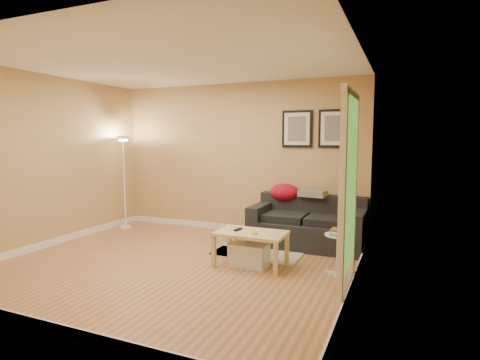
{
  "coord_description": "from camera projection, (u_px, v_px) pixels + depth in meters",
  "views": [
    {
      "loc": [
        2.74,
        -4.23,
        1.63
      ],
      "look_at": [
        0.55,
        0.85,
        1.05
      ],
      "focal_mm": 29.01,
      "sensor_mm": 36.0,
      "label": 1
    }
  ],
  "objects": [
    {
      "name": "floor",
      "position": [
        176.0,
        263.0,
        5.11
      ],
      "size": [
        4.5,
        4.5,
        0.0
      ],
      "primitive_type": "plane",
      "color": "#C57A54",
      "rests_on": "ground"
    },
    {
      "name": "ceiling",
      "position": [
        173.0,
        62.0,
        4.84
      ],
      "size": [
        4.5,
        4.5,
        0.0
      ],
      "primitive_type": "plane",
      "rotation": [
        3.14,
        0.0,
        0.0
      ],
      "color": "white",
      "rests_on": "wall_back"
    },
    {
      "name": "wall_back",
      "position": [
        237.0,
        158.0,
        6.81
      ],
      "size": [
        4.5,
        0.0,
        4.5
      ],
      "primitive_type": "plane",
      "rotation": [
        1.57,
        0.0,
        0.0
      ],
      "color": "tan",
      "rests_on": "ground"
    },
    {
      "name": "wall_front",
      "position": [
        40.0,
        180.0,
        3.15
      ],
      "size": [
        4.5,
        0.0,
        4.5
      ],
      "primitive_type": "plane",
      "rotation": [
        -1.57,
        0.0,
        0.0
      ],
      "color": "tan",
      "rests_on": "ground"
    },
    {
      "name": "wall_left",
      "position": [
        48.0,
        161.0,
        5.86
      ],
      "size": [
        0.0,
        4.0,
        4.0
      ],
      "primitive_type": "plane",
      "rotation": [
        1.57,
        0.0,
        1.57
      ],
      "color": "tan",
      "rests_on": "ground"
    },
    {
      "name": "wall_right",
      "position": [
        356.0,
        171.0,
        4.09
      ],
      "size": [
        0.0,
        4.0,
        4.0
      ],
      "primitive_type": "plane",
      "rotation": [
        1.57,
        0.0,
        -1.57
      ],
      "color": "tan",
      "rests_on": "ground"
    },
    {
      "name": "baseboard_back",
      "position": [
        237.0,
        228.0,
        6.93
      ],
      "size": [
        4.5,
        0.02,
        0.1
      ],
      "primitive_type": "cube",
      "color": "white",
      "rests_on": "ground"
    },
    {
      "name": "baseboard_front",
      "position": [
        49.0,
        326.0,
        3.29
      ],
      "size": [
        4.5,
        0.02,
        0.1
      ],
      "primitive_type": "cube",
      "color": "white",
      "rests_on": "ground"
    },
    {
      "name": "baseboard_left",
      "position": [
        53.0,
        242.0,
        5.99
      ],
      "size": [
        0.02,
        4.0,
        0.1
      ],
      "primitive_type": "cube",
      "color": "white",
      "rests_on": "ground"
    },
    {
      "name": "baseboard_right",
      "position": [
        351.0,
        285.0,
        4.23
      ],
      "size": [
        0.02,
        4.0,
        0.1
      ],
      "primitive_type": "cube",
      "color": "white",
      "rests_on": "ground"
    },
    {
      "name": "sofa",
      "position": [
        307.0,
        222.0,
        5.93
      ],
      "size": [
        1.7,
        0.9,
        0.75
      ],
      "primitive_type": null,
      "color": "black",
      "rests_on": "ground"
    },
    {
      "name": "red_throw",
      "position": [
        285.0,
        192.0,
        6.33
      ],
      "size": [
        0.48,
        0.36,
        0.28
      ],
      "primitive_type": null,
      "color": "#AD1033",
      "rests_on": "sofa"
    },
    {
      "name": "plaid_throw",
      "position": [
        313.0,
        193.0,
        6.13
      ],
      "size": [
        0.45,
        0.32,
        0.1
      ],
      "primitive_type": null,
      "rotation": [
        0.0,
        0.0,
        -0.14
      ],
      "color": "tan",
      "rests_on": "sofa"
    },
    {
      "name": "framed_print_left",
      "position": [
        297.0,
        129.0,
        6.31
      ],
      "size": [
        0.5,
        0.04,
        0.6
      ],
      "primitive_type": null,
      "color": "black",
      "rests_on": "wall_back"
    },
    {
      "name": "framed_print_right",
      "position": [
        334.0,
        129.0,
        6.07
      ],
      "size": [
        0.5,
        0.04,
        0.6
      ],
      "primitive_type": null,
      "color": "black",
      "rests_on": "wall_back"
    },
    {
      "name": "area_rug",
      "position": [
        259.0,
        252.0,
        5.61
      ],
      "size": [
        1.25,
        0.85,
        0.01
      ],
      "primitive_type": "cube",
      "color": "#B8B292",
      "rests_on": "ground"
    },
    {
      "name": "green_runner",
      "position": [
        235.0,
        252.0,
        5.59
      ],
      "size": [
        0.7,
        0.5,
        0.01
      ],
      "primitive_type": "cube",
      "color": "#668C4C",
      "rests_on": "ground"
    },
    {
      "name": "coffee_table",
      "position": [
        251.0,
        249.0,
        5.0
      ],
      "size": [
        0.95,
        0.65,
        0.45
      ],
      "primitive_type": null,
      "rotation": [
        0.0,
        0.0,
        -0.12
      ],
      "color": "#E1CA89",
      "rests_on": "ground"
    },
    {
      "name": "remote_control",
      "position": [
        238.0,
        229.0,
        5.07
      ],
      "size": [
        0.07,
        0.16,
        0.02
      ],
      "primitive_type": "cube",
      "rotation": [
        0.0,
        0.0,
        -0.11
      ],
      "color": "black",
      "rests_on": "coffee_table"
    },
    {
      "name": "tape_roll",
      "position": [
        255.0,
        233.0,
        4.84
      ],
      "size": [
        0.07,
        0.07,
        0.03
      ],
      "primitive_type": "cylinder",
      "color": "yellow",
      "rests_on": "coffee_table"
    },
    {
      "name": "storage_bin",
      "position": [
        249.0,
        254.0,
        5.02
      ],
      "size": [
        0.49,
        0.36,
        0.3
      ],
      "primitive_type": null,
      "color": "white",
      "rests_on": "ground"
    },
    {
      "name": "side_table",
      "position": [
        338.0,
        254.0,
        4.69
      ],
      "size": [
        0.32,
        0.32,
        0.49
      ],
      "primitive_type": null,
      "color": "white",
      "rests_on": "ground"
    },
    {
      "name": "book_stack",
      "position": [
        338.0,
        232.0,
        4.65
      ],
      "size": [
        0.2,
        0.25,
        0.07
      ],
      "primitive_type": null,
      "rotation": [
        0.0,
        0.0,
        0.21
      ],
      "color": "teal",
      "rests_on": "side_table"
    },
    {
      "name": "floor_lamp",
      "position": [
        124.0,
        185.0,
        7.1
      ],
      "size": [
        0.22,
        0.22,
        1.7
      ],
      "primitive_type": null,
      "color": "white",
      "rests_on": "ground"
    },
    {
      "name": "doorway",
      "position": [
        348.0,
        198.0,
        4.01
      ],
      "size": [
        0.12,
        1.01,
        2.13
      ],
      "primitive_type": null,
      "color": "white",
      "rests_on": "ground"
    }
  ]
}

